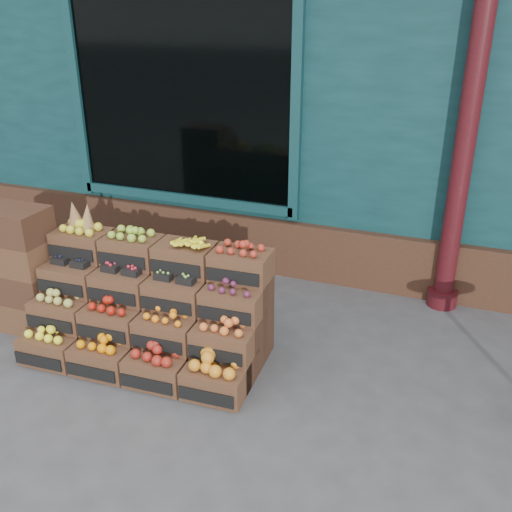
% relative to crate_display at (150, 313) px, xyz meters
% --- Properties ---
extents(ground, '(60.00, 60.00, 0.00)m').
position_rel_crate_display_xyz_m(ground, '(0.99, -0.35, -0.36)').
color(ground, '#424245').
rests_on(ground, ground).
extents(shop_facade, '(12.00, 6.24, 4.80)m').
position_rel_crate_display_xyz_m(shop_facade, '(0.99, 4.76, 2.03)').
color(shop_facade, '#103337').
rests_on(shop_facade, ground).
extents(crate_display, '(1.93, 1.01, 1.18)m').
position_rel_crate_display_xyz_m(crate_display, '(0.00, 0.00, 0.00)').
color(crate_display, '#4E301F').
rests_on(crate_display, ground).
extents(spare_crates, '(0.56, 0.39, 1.12)m').
position_rel_crate_display_xyz_m(spare_crates, '(-1.24, -0.04, 0.20)').
color(spare_crates, '#4E301F').
rests_on(spare_crates, ground).
extents(shopkeeper, '(0.80, 0.58, 2.05)m').
position_rel_crate_display_xyz_m(shopkeeper, '(-0.32, 2.37, 0.66)').
color(shopkeeper, '#1C6420').
rests_on(shopkeeper, ground).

